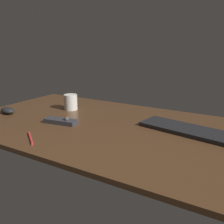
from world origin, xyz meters
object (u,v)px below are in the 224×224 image
Objects in this scene: coffee_mug at (71,102)px; computer_mouse at (7,110)px; keyboard at (189,130)px; pen at (30,138)px; media_remote at (61,121)px.

computer_mouse is at bearing -135.28° from coffee_mug.
pen is at bearing -132.89° from keyboard.
pen is at bearing -70.84° from coffee_mug.
pen is at bearing -90.60° from media_remote.
pen is (40.74, -20.22, -1.34)cm from computer_mouse.
coffee_mug is (-12.67, 22.95, 3.35)cm from media_remote.
keyboard is 2.56× the size of media_remote.
computer_mouse is 0.72× the size of pen.
coffee_mug is 0.66× the size of pen.
coffee_mug is (25.08, 24.84, 2.74)cm from computer_mouse.
media_remote is (37.75, 1.88, -0.61)cm from computer_mouse.
computer_mouse reaches higher than keyboard.
keyboard is 3.21× the size of pen.
pen is (15.65, -45.06, -4.08)cm from coffee_mug.
keyboard is at bearing 73.57° from pen.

